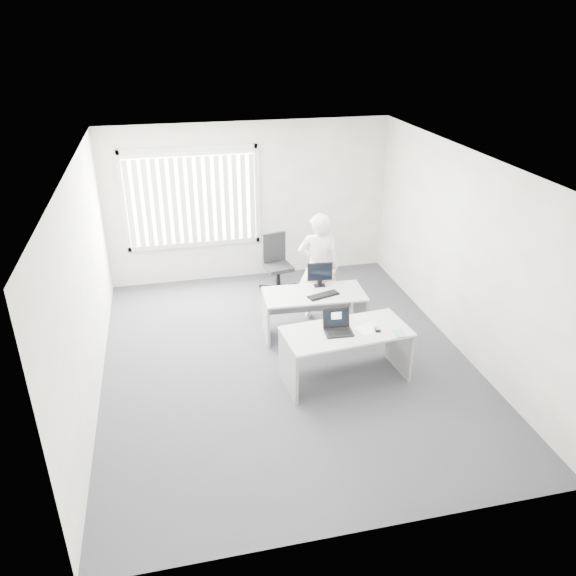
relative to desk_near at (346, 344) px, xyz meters
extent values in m
plane|color=#4F4F56|center=(-0.65, 0.60, -0.53)|extent=(6.00, 6.00, 0.00)
cube|color=white|center=(-0.65, 3.60, 0.87)|extent=(5.00, 0.02, 2.80)
cube|color=white|center=(-0.65, -2.40, 0.87)|extent=(5.00, 0.02, 2.80)
cube|color=white|center=(-3.15, 0.60, 0.87)|extent=(0.02, 6.00, 2.80)
cube|color=white|center=(1.85, 0.60, 0.87)|extent=(0.02, 6.00, 2.80)
cube|color=white|center=(-0.65, 0.60, 2.27)|extent=(5.00, 6.00, 0.02)
cube|color=silver|center=(-1.65, 3.56, 1.02)|extent=(2.32, 0.06, 1.76)
cube|color=silver|center=(0.00, 0.00, 0.19)|extent=(1.68, 0.91, 0.03)
cube|color=#949497|center=(-0.78, -0.08, -0.18)|extent=(0.11, 0.70, 0.71)
cube|color=#949497|center=(0.78, 0.08, -0.18)|extent=(0.11, 0.70, 0.71)
cube|color=silver|center=(-0.09, 1.24, 0.13)|extent=(1.52, 0.77, 0.03)
cube|color=#949497|center=(-0.81, 1.28, -0.20)|extent=(0.07, 0.64, 0.65)
cube|color=#949497|center=(0.64, 1.21, -0.20)|extent=(0.07, 0.64, 0.65)
cylinder|color=black|center=(-0.30, 2.84, -0.49)|extent=(0.66, 0.66, 0.08)
cylinder|color=black|center=(-0.30, 2.84, -0.31)|extent=(0.07, 0.07, 0.44)
cube|color=black|center=(-0.30, 2.84, -0.09)|extent=(0.51, 0.51, 0.07)
cube|color=black|center=(-0.33, 3.03, 0.21)|extent=(0.42, 0.13, 0.52)
imported|color=silver|center=(0.10, 1.71, 0.35)|extent=(0.73, 0.57, 1.75)
cube|color=white|center=(0.30, -0.01, 0.21)|extent=(0.38, 0.32, 0.00)
cube|color=silver|center=(0.63, -0.23, 0.21)|extent=(0.15, 0.20, 0.01)
cube|color=black|center=(0.02, 1.12, 0.16)|extent=(0.50, 0.29, 0.02)
camera|label=1|loc=(-2.11, -5.90, 3.81)|focal=35.00mm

